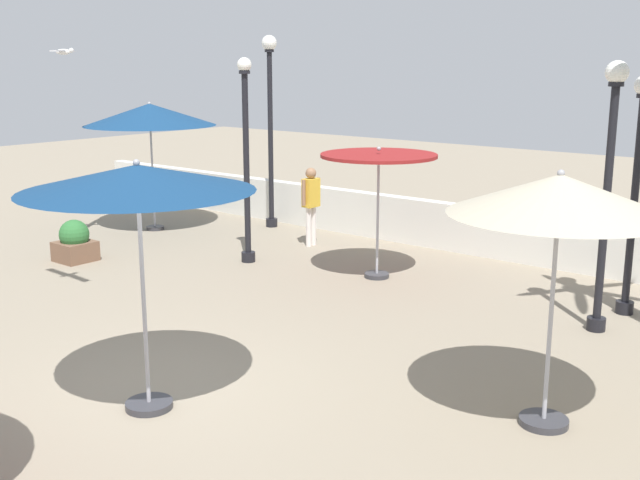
% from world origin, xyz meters
% --- Properties ---
extents(ground_plane, '(56.00, 56.00, 0.00)m').
position_xyz_m(ground_plane, '(0.00, 0.00, 0.00)').
color(ground_plane, gray).
extents(boundary_wall, '(25.20, 0.30, 1.01)m').
position_xyz_m(boundary_wall, '(0.00, 8.83, 0.51)').
color(boundary_wall, silver).
rests_on(boundary_wall, ground_plane).
extents(patio_umbrella_0, '(2.13, 2.13, 2.46)m').
position_xyz_m(patio_umbrella_0, '(-1.04, 6.05, 2.14)').
color(patio_umbrella_0, '#333338').
rests_on(patio_umbrella_0, ground_plane).
extents(patio_umbrella_1, '(2.62, 2.62, 2.93)m').
position_xyz_m(patio_umbrella_1, '(0.16, -0.27, 2.69)').
color(patio_umbrella_1, '#333338').
rests_on(patio_umbrella_1, ground_plane).
extents(patio_umbrella_2, '(3.08, 3.08, 3.04)m').
position_xyz_m(patio_umbrella_2, '(-7.62, 6.14, 2.73)').
color(patio_umbrella_2, '#333338').
rests_on(patio_umbrella_2, ground_plane).
extents(patio_umbrella_4, '(2.36, 2.36, 2.88)m').
position_xyz_m(patio_umbrella_4, '(3.92, 2.25, 2.59)').
color(patio_umbrella_4, '#333338').
rests_on(patio_umbrella_4, ground_plane).
extents(lamp_post_0, '(0.33, 0.33, 3.98)m').
position_xyz_m(lamp_post_0, '(3.23, 5.73, 2.30)').
color(lamp_post_0, black).
rests_on(lamp_post_0, ground_plane).
extents(lamp_post_1, '(0.28, 0.28, 4.04)m').
position_xyz_m(lamp_post_1, '(-3.73, 5.36, 2.11)').
color(lamp_post_1, black).
rests_on(lamp_post_1, ground_plane).
extents(lamp_post_2, '(0.36, 0.36, 4.55)m').
position_xyz_m(lamp_post_2, '(-5.69, 8.18, 2.73)').
color(lamp_post_2, black).
rests_on(lamp_post_2, ground_plane).
extents(lamp_post_3, '(0.31, 0.31, 3.77)m').
position_xyz_m(lamp_post_3, '(3.29, 6.82, 2.11)').
color(lamp_post_3, black).
rests_on(lamp_post_3, ground_plane).
extents(guest_0, '(0.24, 0.56, 1.72)m').
position_xyz_m(guest_0, '(-3.64, 7.24, 1.05)').
color(guest_0, silver).
rests_on(guest_0, ground_plane).
extents(seagull_0, '(0.78, 0.99, 0.14)m').
position_xyz_m(seagull_0, '(-7.61, 3.99, 4.16)').
color(seagull_0, white).
extents(planter, '(0.70, 0.70, 0.85)m').
position_xyz_m(planter, '(-6.49, 3.18, 0.38)').
color(planter, brown).
rests_on(planter, ground_plane).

